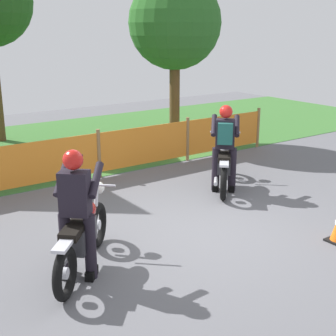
% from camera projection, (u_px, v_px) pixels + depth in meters
% --- Properties ---
extents(ground, '(24.00, 24.00, 0.02)m').
position_uv_depth(ground, '(197.00, 231.00, 7.51)').
color(ground, '#5B5B60').
extents(grass_verge, '(24.00, 6.54, 0.01)m').
position_uv_depth(grass_verge, '(44.00, 147.00, 12.71)').
color(grass_verge, '#386B2D').
rests_on(grass_verge, ground).
extents(barrier_fence, '(9.47, 0.08, 1.05)m').
position_uv_depth(barrier_fence, '(99.00, 153.00, 9.99)').
color(barrier_fence, olive).
rests_on(barrier_fence, ground).
extents(tree_near_right, '(2.44, 2.44, 4.42)m').
position_uv_depth(tree_near_right, '(175.00, 24.00, 12.41)').
color(tree_near_right, brown).
rests_on(tree_near_right, ground).
extents(motorcycle_lead, '(1.49, 1.62, 0.99)m').
position_uv_depth(motorcycle_lead, '(83.00, 235.00, 6.19)').
color(motorcycle_lead, black).
rests_on(motorcycle_lead, ground).
extents(motorcycle_trailing, '(1.51, 1.66, 1.01)m').
position_uv_depth(motorcycle_trailing, '(224.00, 163.00, 9.41)').
color(motorcycle_trailing, black).
rests_on(motorcycle_trailing, ground).
extents(rider_lead, '(0.73, 0.73, 1.69)m').
position_uv_depth(rider_lead, '(76.00, 210.00, 5.87)').
color(rider_lead, black).
rests_on(rider_lead, ground).
extents(rider_trailing, '(0.75, 0.77, 1.69)m').
position_uv_depth(rider_trailing, '(225.00, 144.00, 9.06)').
color(rider_trailing, black).
rests_on(rider_trailing, ground).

